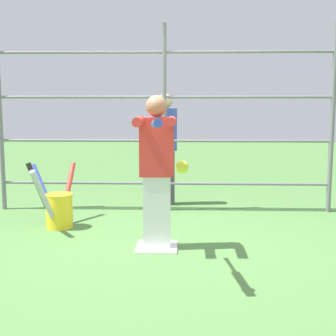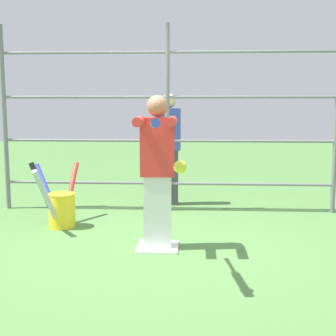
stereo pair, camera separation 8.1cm
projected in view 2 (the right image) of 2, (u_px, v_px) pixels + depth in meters
The scene contains 8 objects.
ground_plane at pixel (158, 248), 4.60m from camera, with size 24.00×24.00×0.00m, color #4C7A3D.
home_plate at pixel (158, 247), 4.60m from camera, with size 0.40×0.40×0.02m.
fence_backstop at pixel (167, 119), 6.01m from camera, with size 4.35×0.06×2.40m.
batter at pixel (157, 167), 4.47m from camera, with size 0.38×0.51×1.49m.
baseball_bat_swinging at pixel (155, 124), 3.52m from camera, with size 0.15×0.87×0.11m.
softball_in_flight at pixel (180, 167), 3.38m from camera, with size 0.10×0.10×0.10m.
bat_bucket at pixel (60, 206), 5.35m from camera, with size 0.61×1.07×0.75m.
bystander_behind_fence at pixel (169, 147), 6.44m from camera, with size 0.32×0.20×1.53m.
Camera 2 is at (-0.35, 4.43, 1.43)m, focal length 50.00 mm.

